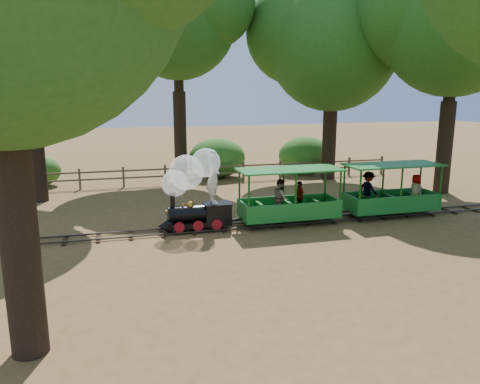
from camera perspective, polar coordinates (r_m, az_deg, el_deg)
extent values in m
plane|color=olive|center=(16.41, 4.57, -3.99)|extent=(90.00, 90.00, 0.00)
cube|color=#3F3D3A|center=(16.12, 4.93, -4.02)|extent=(22.00, 0.05, 0.05)
cube|color=#3F3D3A|center=(16.66, 4.22, -3.46)|extent=(22.00, 0.05, 0.05)
cube|color=#382314|center=(16.40, 4.57, -3.90)|extent=(0.12, 1.00, 0.05)
cube|color=#382314|center=(15.51, -13.18, -5.17)|extent=(0.12, 1.00, 0.05)
cube|color=#382314|center=(18.65, 19.21, -2.57)|extent=(0.12, 1.00, 0.05)
cube|color=black|center=(15.65, -5.00, -3.78)|extent=(2.10, 0.67, 0.17)
cylinder|color=black|center=(15.50, -6.24, -2.60)|extent=(1.34, 0.53, 0.53)
cylinder|color=black|center=(15.32, -8.22, -1.00)|extent=(0.15, 0.15, 0.42)
sphere|color=#B9812C|center=(15.44, -6.09, -1.57)|extent=(0.25, 0.25, 0.25)
cylinder|color=#B9812C|center=(15.40, -6.97, -1.55)|extent=(0.10, 0.10, 0.10)
cube|color=black|center=(15.67, -2.79, -2.40)|extent=(0.86, 0.67, 0.53)
cube|color=black|center=(15.60, -2.80, -1.40)|extent=(0.91, 0.73, 0.04)
cone|color=black|center=(15.51, -9.17, -4.12)|extent=(0.43, 0.61, 0.61)
cylinder|color=#B9812C|center=(15.39, -8.81, -2.42)|extent=(0.10, 0.13, 0.13)
cylinder|color=maroon|center=(15.22, -7.43, -4.30)|extent=(0.34, 0.06, 0.34)
cylinder|color=maroon|center=(15.88, -7.77, -3.61)|extent=(0.34, 0.06, 0.34)
cylinder|color=maroon|center=(15.31, -5.12, -4.15)|extent=(0.34, 0.06, 0.34)
cylinder|color=maroon|center=(15.96, -5.55, -3.47)|extent=(0.34, 0.06, 0.34)
cylinder|color=maroon|center=(15.42, -2.84, -3.99)|extent=(0.34, 0.06, 0.34)
cylinder|color=maroon|center=(16.07, -3.37, -3.32)|extent=(0.34, 0.06, 0.34)
sphere|color=white|center=(15.26, -7.95, 1.05)|extent=(0.86, 0.86, 0.86)
sphere|color=white|center=(15.30, -6.59, 2.39)|extent=(1.15, 1.15, 1.15)
sphere|color=white|center=(15.42, -4.19, 3.59)|extent=(0.95, 0.95, 0.95)
imported|color=white|center=(15.41, -3.30, 1.89)|extent=(0.44, 0.66, 1.78)
cube|color=#1B7F2B|center=(16.47, 5.97, -2.80)|extent=(3.42, 1.31, 0.10)
cube|color=#135514|center=(16.50, 5.96, -3.20)|extent=(3.08, 0.50, 0.14)
cube|color=#1B7F2B|center=(15.84, 6.79, -2.30)|extent=(3.42, 0.06, 0.50)
cube|color=#1B7F2B|center=(16.95, 5.25, -1.29)|extent=(3.42, 0.06, 0.50)
cube|color=#1B7F2B|center=(16.12, 6.10, 2.74)|extent=(3.57, 1.46, 0.05)
cylinder|color=#135514|center=(15.21, 1.10, -0.87)|extent=(0.07, 0.07, 1.61)
cylinder|color=#135514|center=(16.33, -0.07, 0.05)|extent=(0.07, 0.07, 1.61)
cylinder|color=#135514|center=(16.41, 12.10, -0.17)|extent=(0.07, 0.07, 1.61)
cylinder|color=#135514|center=(17.45, 10.34, 0.65)|extent=(0.07, 0.07, 1.61)
cube|color=#135514|center=(16.07, 2.57, -2.19)|extent=(0.12, 1.11, 0.40)
cube|color=#135514|center=(16.40, 5.99, -1.95)|extent=(0.12, 1.11, 0.40)
cube|color=#135514|center=(16.79, 9.26, -1.71)|extent=(0.12, 1.11, 0.40)
cylinder|color=black|center=(15.82, 2.69, -3.68)|extent=(0.28, 0.06, 0.28)
cylinder|color=black|center=(16.45, 1.97, -3.04)|extent=(0.28, 0.06, 0.28)
cylinder|color=black|center=(16.60, 9.92, -3.08)|extent=(0.28, 0.06, 0.28)
cylinder|color=black|center=(17.20, 8.97, -2.50)|extent=(0.28, 0.06, 0.28)
imported|color=gray|center=(15.90, 5.00, -0.72)|extent=(0.63, 0.73, 1.30)
imported|color=gray|center=(16.65, 7.25, -0.53)|extent=(0.29, 0.65, 1.10)
cube|color=#1B7F2B|center=(18.27, 17.85, -1.81)|extent=(3.42, 1.31, 0.10)
cube|color=#135514|center=(18.30, 17.82, -2.18)|extent=(3.08, 0.50, 0.14)
cube|color=#1B7F2B|center=(17.71, 18.98, -1.33)|extent=(3.42, 0.06, 0.50)
cube|color=#1B7F2B|center=(18.71, 16.90, -0.48)|extent=(3.42, 0.06, 0.50)
cube|color=#1B7F2B|center=(17.96, 18.18, 3.18)|extent=(3.57, 1.46, 0.05)
cylinder|color=#135514|center=(16.77, 14.43, -0.02)|extent=(0.07, 0.07, 1.61)
cylinder|color=#135514|center=(17.78, 12.56, 0.78)|extent=(0.07, 0.07, 1.61)
cylinder|color=#135514|center=(18.58, 23.23, 0.55)|extent=(0.07, 0.07, 1.61)
cylinder|color=#135514|center=(19.50, 21.10, 1.25)|extent=(0.07, 0.07, 1.61)
cube|color=#135514|center=(17.68, 15.10, -1.26)|extent=(0.12, 1.11, 0.40)
cube|color=#135514|center=(18.22, 17.90, -1.04)|extent=(0.12, 1.11, 0.40)
cube|color=#135514|center=(18.79, 20.53, -0.84)|extent=(0.12, 1.11, 0.40)
cylinder|color=black|center=(17.44, 15.40, -2.59)|extent=(0.28, 0.06, 0.28)
cylinder|color=black|center=(18.02, 14.31, -2.06)|extent=(0.28, 0.06, 0.28)
cylinder|color=black|center=(18.64, 21.23, -2.05)|extent=(0.28, 0.06, 0.28)
cylinder|color=black|center=(19.17, 20.03, -1.57)|extent=(0.28, 0.06, 0.28)
imported|color=gray|center=(17.86, 15.36, 0.35)|extent=(0.73, 0.96, 1.31)
imported|color=gray|center=(18.31, 20.60, 0.14)|extent=(0.39, 0.60, 1.22)
cylinder|color=#2D2116|center=(21.20, -23.62, 4.40)|extent=(0.70, 0.70, 4.10)
cylinder|color=#2D2116|center=(21.05, -24.39, 13.10)|extent=(0.52, 0.53, 2.34)
sphere|color=#215A1C|center=(21.24, -24.95, 19.03)|extent=(6.88, 6.88, 6.88)
cylinder|color=#2D2116|center=(24.65, -7.30, 6.81)|extent=(0.66, 0.66, 4.52)
cylinder|color=#2D2116|center=(24.57, -7.53, 15.08)|extent=(0.50, 0.50, 2.58)
sphere|color=#215A1C|center=(24.77, -7.68, 20.11)|extent=(5.89, 5.89, 5.89)
sphere|color=#215A1C|center=(24.27, -3.72, 22.11)|extent=(4.42, 4.42, 4.42)
sphere|color=#215A1C|center=(25.73, -11.18, 21.03)|extent=(4.71, 4.71, 4.71)
cylinder|color=#2D2116|center=(24.97, 10.80, 5.80)|extent=(0.72, 0.72, 3.69)
cylinder|color=#2D2116|center=(24.81, 11.07, 12.47)|extent=(0.54, 0.54, 2.11)
sphere|color=#215A1C|center=(24.90, 11.28, 17.16)|extent=(6.56, 6.56, 6.56)
sphere|color=#215A1C|center=(24.90, 16.00, 18.83)|extent=(4.92, 4.92, 4.92)
sphere|color=#215A1C|center=(25.42, 6.98, 18.68)|extent=(5.25, 5.25, 5.25)
cylinder|color=#2D2116|center=(23.02, 23.67, 4.97)|extent=(0.68, 0.68, 4.12)
cylinder|color=#2D2116|center=(22.89, 24.39, 13.01)|extent=(0.51, 0.51, 2.35)
sphere|color=#215A1C|center=(23.04, 24.88, 18.26)|extent=(6.28, 6.28, 6.28)
sphere|color=#215A1C|center=(23.17, 20.33, 20.16)|extent=(5.03, 5.03, 5.03)
cylinder|color=#2D2116|center=(8.91, -25.13, -6.88)|extent=(0.64, 0.64, 3.72)
cylinder|color=#2D2116|center=(8.47, -26.97, 12.17)|extent=(0.48, 0.48, 2.12)
cube|color=brown|center=(23.46, -23.82, 1.22)|extent=(0.10, 0.10, 1.00)
cube|color=brown|center=(23.24, -18.95, 1.51)|extent=(0.10, 0.10, 1.00)
cube|color=brown|center=(23.18, -14.02, 1.79)|extent=(0.10, 0.10, 1.00)
cube|color=brown|center=(23.30, -9.10, 2.06)|extent=(0.10, 0.10, 1.00)
cube|color=brown|center=(23.58, -4.26, 2.31)|extent=(0.10, 0.10, 1.00)
cube|color=brown|center=(24.03, 0.43, 2.53)|extent=(0.10, 0.10, 1.00)
cube|color=brown|center=(24.64, 4.92, 2.73)|extent=(0.10, 0.10, 1.00)
cube|color=brown|center=(25.39, 9.17, 2.90)|extent=(0.10, 0.10, 1.00)
cube|color=brown|center=(26.27, 13.16, 3.05)|extent=(0.10, 0.10, 1.00)
cube|color=brown|center=(27.26, 16.87, 3.18)|extent=(0.10, 0.10, 1.00)
cube|color=brown|center=(23.74, -1.90, 3.14)|extent=(18.00, 0.06, 0.08)
cube|color=brown|center=(23.80, -1.90, 2.30)|extent=(18.00, 0.06, 0.08)
ellipsoid|color=#2D6B1E|center=(24.69, -23.44, 2.35)|extent=(2.16, 1.67, 1.50)
ellipsoid|color=#2D6B1E|center=(24.93, -2.81, 4.15)|extent=(3.03, 2.33, 2.10)
ellipsoid|color=#2D6B1E|center=(24.99, -2.81, 3.28)|extent=(1.92, 1.48, 1.33)
ellipsoid|color=#2D6B1E|center=(26.45, 7.88, 4.49)|extent=(2.98, 2.29, 2.06)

